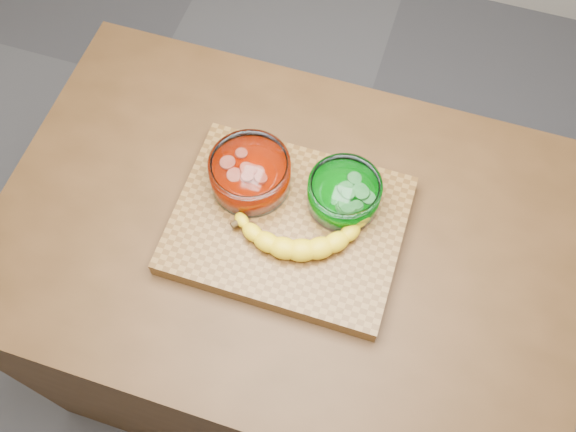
% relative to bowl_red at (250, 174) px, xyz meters
% --- Properties ---
extents(ground, '(3.50, 3.50, 0.00)m').
position_rel_bowl_red_xyz_m(ground, '(0.10, -0.06, -0.98)').
color(ground, '#5C5C61').
rests_on(ground, ground).
extents(counter, '(1.20, 0.80, 0.90)m').
position_rel_bowl_red_xyz_m(counter, '(0.10, -0.06, -0.53)').
color(counter, '#4C2F16').
rests_on(counter, ground).
extents(cutting_board, '(0.45, 0.35, 0.04)m').
position_rel_bowl_red_xyz_m(cutting_board, '(0.10, -0.06, -0.06)').
color(cutting_board, brown).
rests_on(cutting_board, counter).
extents(bowl_red, '(0.16, 0.16, 0.08)m').
position_rel_bowl_red_xyz_m(bowl_red, '(0.00, 0.00, 0.00)').
color(bowl_red, white).
rests_on(bowl_red, cutting_board).
extents(bowl_green, '(0.14, 0.14, 0.07)m').
position_rel_bowl_red_xyz_m(bowl_green, '(0.19, 0.02, -0.00)').
color(bowl_green, white).
rests_on(bowl_green, cutting_board).
extents(banana, '(0.29, 0.17, 0.04)m').
position_rel_bowl_red_xyz_m(banana, '(0.12, -0.08, -0.02)').
color(banana, yellow).
rests_on(banana, cutting_board).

